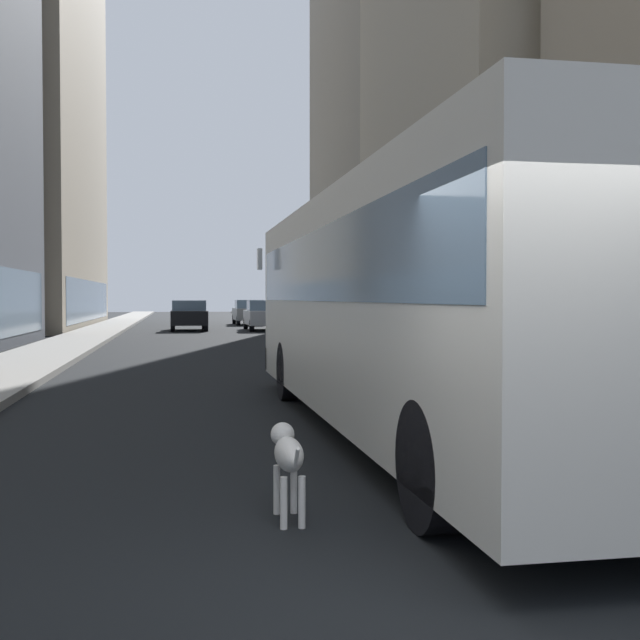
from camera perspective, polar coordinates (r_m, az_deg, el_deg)
The scene contains 11 objects.
ground_plane at distance 39.24m, azimuth -7.73°, elevation -0.95°, with size 120.00×120.00×0.00m, color black.
sidewalk_left at distance 39.39m, azimuth -16.04°, elevation -0.88°, with size 2.40×110.00×0.15m, color gray.
sidewalk_right at distance 39.90m, azimuth 0.47°, elevation -0.79°, with size 2.40×110.00×0.15m, color gray.
building_left_far at distance 52.01m, azimuth -22.07°, elevation 15.43°, with size 9.74×23.85×28.54m.
building_right_mid at distance 31.35m, azimuth 16.43°, elevation 14.93°, with size 11.23×14.05×18.02m.
building_right_far at distance 50.46m, azimuth 6.51°, elevation 21.74°, with size 9.07×17.64×38.25m.
transit_bus at distance 10.17m, azimuth 6.80°, elevation 1.71°, with size 2.78×11.53×3.05m.
car_black_suv at distance 42.55m, azimuth -9.56°, elevation 0.35°, with size 1.92×4.11×1.62m.
car_grey_wagon at distance 51.25m, azimuth -5.22°, elevation 0.58°, with size 1.88×4.49×1.62m.
car_silver_sedan at distance 42.29m, azimuth -4.12°, elevation 0.36°, with size 1.88×4.46×1.62m.
dalmatian_dog at distance 6.30m, azimuth -2.37°, elevation -9.80°, with size 0.22×0.96×0.72m.
Camera 1 is at (-1.80, -4.16, 1.76)m, focal length 43.80 mm.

